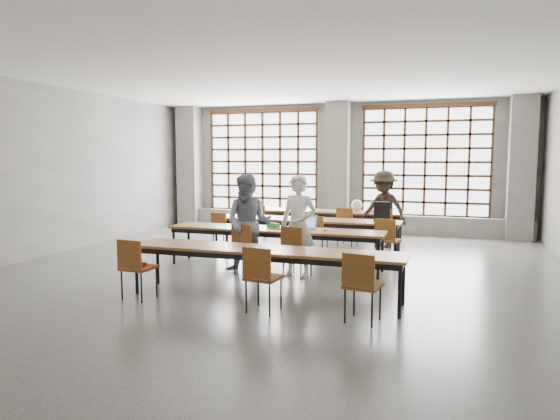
{
  "coord_description": "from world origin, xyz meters",
  "views": [
    {
      "loc": [
        2.75,
        -8.11,
        2.02
      ],
      "look_at": [
        -0.07,
        0.4,
        1.07
      ],
      "focal_mm": 32.0,
      "sensor_mm": 36.0,
      "label": 1
    }
  ],
  "objects_px": {
    "desk_row_b": "(305,222)",
    "chair_mid_left": "(222,228)",
    "chair_front_right": "(295,246)",
    "desk_row_d": "(264,253)",
    "chair_near_right": "(361,280)",
    "red_pouch": "(139,264)",
    "laptop_back": "(376,209)",
    "green_box": "(273,225)",
    "chair_near_mid": "(261,273)",
    "student_female": "(249,224)",
    "chair_back_right": "(383,224)",
    "backpack": "(382,212)",
    "phone": "(282,229)",
    "chair_near_left": "(135,263)",
    "desk_row_c": "(274,232)",
    "chair_back_mid": "(346,223)",
    "chair_back_left": "(258,219)",
    "mouse": "(325,230)",
    "student_male": "(298,226)",
    "laptop_front": "(306,226)",
    "plastic_bag": "(357,205)",
    "chair_mid_right": "(387,236)",
    "chair_mid_centre": "(315,233)",
    "chair_front_left": "(245,244)",
    "desk_row_a": "(320,213)",
    "student_back": "(384,209)"
  },
  "relations": [
    {
      "from": "phone",
      "to": "student_male",
      "type": "bearing_deg",
      "value": -43.6
    },
    {
      "from": "chair_mid_centre",
      "to": "desk_row_b",
      "type": "bearing_deg",
      "value": 122.15
    },
    {
      "from": "chair_back_left",
      "to": "green_box",
      "type": "height_order",
      "value": "chair_back_left"
    },
    {
      "from": "chair_mid_left",
      "to": "phone",
      "type": "distance_m",
      "value": 1.97
    },
    {
      "from": "student_female",
      "to": "green_box",
      "type": "xyz_separation_m",
      "value": [
        0.25,
        0.58,
        -0.09
      ]
    },
    {
      "from": "chair_back_left",
      "to": "laptop_back",
      "type": "bearing_deg",
      "value": 15.03
    },
    {
      "from": "chair_mid_left",
      "to": "desk_row_b",
      "type": "bearing_deg",
      "value": 21.15
    },
    {
      "from": "chair_front_right",
      "to": "phone",
      "type": "distance_m",
      "value": 0.69
    },
    {
      "from": "student_male",
      "to": "laptop_back",
      "type": "bearing_deg",
      "value": 85.34
    },
    {
      "from": "desk_row_c",
      "to": "chair_back_mid",
      "type": "xyz_separation_m",
      "value": [
        0.82,
        2.68,
        -0.13
      ]
    },
    {
      "from": "chair_near_mid",
      "to": "red_pouch",
      "type": "xyz_separation_m",
      "value": [
        -1.89,
        0.08,
        -0.04
      ]
    },
    {
      "from": "desk_row_c",
      "to": "chair_back_right",
      "type": "relative_size",
      "value": 4.55
    },
    {
      "from": "chair_near_mid",
      "to": "red_pouch",
      "type": "distance_m",
      "value": 1.89
    },
    {
      "from": "desk_row_d",
      "to": "phone",
      "type": "distance_m",
      "value": 1.9
    },
    {
      "from": "laptop_front",
      "to": "desk_row_b",
      "type": "bearing_deg",
      "value": 106.29
    },
    {
      "from": "student_male",
      "to": "laptop_back",
      "type": "height_order",
      "value": "student_male"
    },
    {
      "from": "chair_front_right",
      "to": "student_male",
      "type": "distance_m",
      "value": 0.35
    },
    {
      "from": "desk_row_b",
      "to": "chair_back_right",
      "type": "bearing_deg",
      "value": 36.12
    },
    {
      "from": "desk_row_b",
      "to": "chair_back_mid",
      "type": "bearing_deg",
      "value": 58.2
    },
    {
      "from": "desk_row_b",
      "to": "chair_mid_left",
      "type": "bearing_deg",
      "value": -158.85
    },
    {
      "from": "red_pouch",
      "to": "backpack",
      "type": "bearing_deg",
      "value": 54.73
    },
    {
      "from": "chair_front_right",
      "to": "desk_row_d",
      "type": "bearing_deg",
      "value": -92.78
    },
    {
      "from": "desk_row_a",
      "to": "chair_back_left",
      "type": "xyz_separation_m",
      "value": [
        -1.38,
        -0.63,
        -0.13
      ]
    },
    {
      "from": "student_female",
      "to": "backpack",
      "type": "height_order",
      "value": "student_female"
    },
    {
      "from": "desk_row_a",
      "to": "chair_mid_centre",
      "type": "relative_size",
      "value": 4.55
    },
    {
      "from": "chair_mid_right",
      "to": "student_back",
      "type": "xyz_separation_m",
      "value": [
        -0.28,
        1.86,
        0.32
      ]
    },
    {
      "from": "desk_row_c",
      "to": "chair_back_mid",
      "type": "height_order",
      "value": "chair_back_mid"
    },
    {
      "from": "chair_front_right",
      "to": "red_pouch",
      "type": "bearing_deg",
      "value": -133.08
    },
    {
      "from": "laptop_back",
      "to": "red_pouch",
      "type": "distance_m",
      "value": 6.47
    },
    {
      "from": "chair_near_mid",
      "to": "plastic_bag",
      "type": "xyz_separation_m",
      "value": [
        0.24,
        5.95,
        0.34
      ]
    },
    {
      "from": "chair_front_right",
      "to": "phone",
      "type": "height_order",
      "value": "chair_front_right"
    },
    {
      "from": "desk_row_c",
      "to": "chair_front_right",
      "type": "relative_size",
      "value": 4.55
    },
    {
      "from": "red_pouch",
      "to": "laptop_front",
      "type": "bearing_deg",
      "value": 56.27
    },
    {
      "from": "chair_near_right",
      "to": "red_pouch",
      "type": "distance_m",
      "value": 3.19
    },
    {
      "from": "chair_back_left",
      "to": "mouse",
      "type": "distance_m",
      "value": 3.55
    },
    {
      "from": "chair_near_mid",
      "to": "student_female",
      "type": "bearing_deg",
      "value": 115.67
    },
    {
      "from": "chair_mid_centre",
      "to": "chair_front_left",
      "type": "xyz_separation_m",
      "value": [
        -0.85,
        -1.57,
        0.0
      ]
    },
    {
      "from": "chair_near_left",
      "to": "chair_back_right",
      "type": "bearing_deg",
      "value": 61.64
    },
    {
      "from": "chair_mid_left",
      "to": "student_female",
      "type": "height_order",
      "value": "student_female"
    },
    {
      "from": "green_box",
      "to": "chair_near_left",
      "type": "bearing_deg",
      "value": -113.11
    },
    {
      "from": "chair_mid_centre",
      "to": "laptop_front",
      "type": "height_order",
      "value": "laptop_front"
    },
    {
      "from": "chair_mid_right",
      "to": "student_female",
      "type": "relative_size",
      "value": 0.51
    },
    {
      "from": "green_box",
      "to": "phone",
      "type": "relative_size",
      "value": 1.92
    },
    {
      "from": "backpack",
      "to": "plastic_bag",
      "type": "bearing_deg",
      "value": 106.58
    },
    {
      "from": "chair_near_left",
      "to": "chair_near_right",
      "type": "height_order",
      "value": "same"
    },
    {
      "from": "laptop_back",
      "to": "green_box",
      "type": "height_order",
      "value": "laptop_back"
    },
    {
      "from": "chair_back_right",
      "to": "chair_near_mid",
      "type": "xyz_separation_m",
      "value": [
        -0.95,
        -5.27,
        0.0
      ]
    },
    {
      "from": "phone",
      "to": "red_pouch",
      "type": "xyz_separation_m",
      "value": [
        -1.36,
        -2.41,
        -0.24
      ]
    },
    {
      "from": "chair_mid_right",
      "to": "phone",
      "type": "distance_m",
      "value": 2.04
    },
    {
      "from": "chair_front_right",
      "to": "chair_near_right",
      "type": "bearing_deg",
      "value": -54.11
    }
  ]
}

